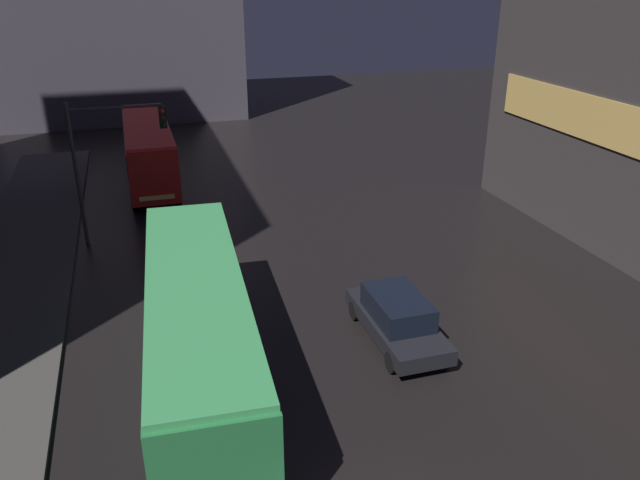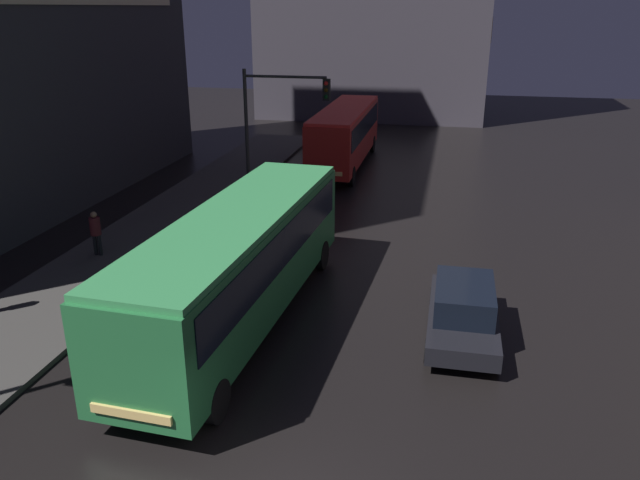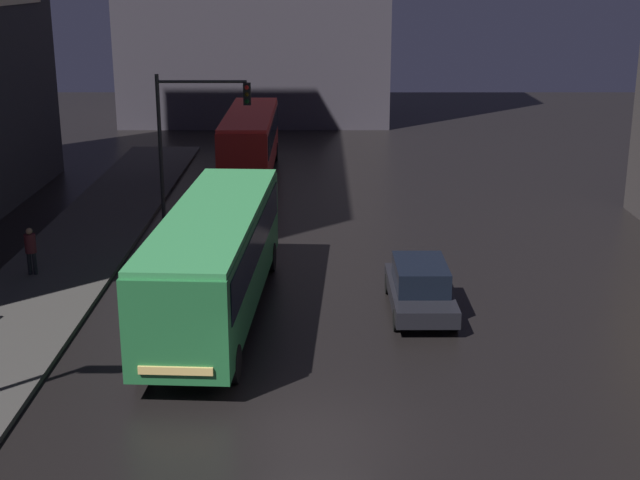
# 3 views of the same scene
# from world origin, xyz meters

# --- Properties ---
(bus_near) EXTENTS (3.20, 11.81, 3.34)m
(bus_near) POSITION_xyz_m (-3.04, 7.27, 2.06)
(bus_near) COLOR #236B38
(bus_near) RESTS_ON ground
(bus_far) EXTENTS (2.42, 11.01, 3.31)m
(bus_far) POSITION_xyz_m (-3.44, 26.52, 2.04)
(bus_far) COLOR #AD1E19
(bus_far) RESTS_ON ground
(car_taxi) EXTENTS (1.89, 4.56, 1.55)m
(car_taxi) POSITION_xyz_m (3.14, 7.78, 0.79)
(car_taxi) COLOR black
(car_taxi) RESTS_ON ground
(traffic_light_main) EXTENTS (3.88, 0.35, 6.04)m
(traffic_light_main) POSITION_xyz_m (-5.19, 18.62, 4.15)
(traffic_light_main) COLOR #2D2D2D
(traffic_light_main) RESTS_ON ground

